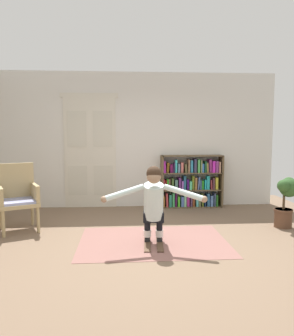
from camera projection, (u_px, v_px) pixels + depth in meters
name	position (u px, v px, depth m)	size (l,w,h in m)	color
ground_plane	(146.00, 244.00, 4.81)	(7.20, 7.20, 0.00)	brown
back_wall	(138.00, 140.00, 7.24)	(6.00, 0.10, 2.90)	silver
double_door	(90.00, 151.00, 7.13)	(1.22, 0.05, 2.45)	beige
rug	(153.00, 241.00, 4.94)	(2.18, 1.55, 0.01)	#885C53
bookshelf	(191.00, 183.00, 7.21)	(1.34, 0.30, 1.13)	brown
wicker_chair	(17.00, 195.00, 5.49)	(0.80, 0.80, 1.10)	tan
potted_plant	(286.00, 198.00, 5.62)	(0.41, 0.38, 0.87)	brown
skis_pair	(153.00, 239.00, 4.97)	(0.34, 0.99, 0.07)	brown
person_skier	(154.00, 200.00, 4.72)	(1.44, 0.61, 1.08)	white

